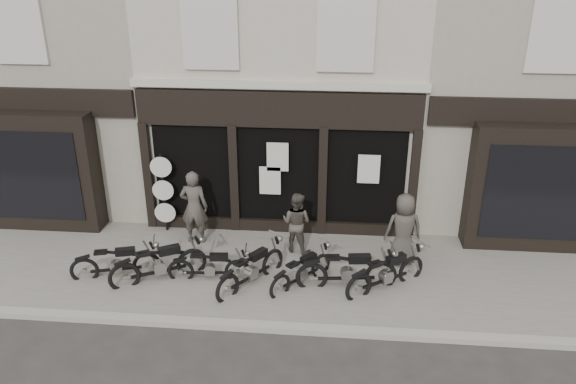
# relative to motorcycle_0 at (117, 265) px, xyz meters

# --- Properties ---
(ground_plane) EXTENTS (90.00, 90.00, 0.00)m
(ground_plane) POSITION_rel_motorcycle_0_xyz_m (3.47, -0.30, -0.39)
(ground_plane) COLOR #2D2B28
(ground_plane) RESTS_ON ground
(pavement) EXTENTS (30.00, 4.20, 0.12)m
(pavement) POSITION_rel_motorcycle_0_xyz_m (3.47, 0.60, -0.33)
(pavement) COLOR slate
(pavement) RESTS_ON ground_plane
(kerb) EXTENTS (30.00, 0.25, 0.13)m
(kerb) POSITION_rel_motorcycle_0_xyz_m (3.47, -1.55, -0.32)
(kerb) COLOR gray
(kerb) RESTS_ON ground_plane
(central_building) EXTENTS (7.30, 6.22, 8.34)m
(central_building) POSITION_rel_motorcycle_0_xyz_m (3.47, 5.65, 3.69)
(central_building) COLOR #B7AF9D
(central_building) RESTS_ON ground
(neighbour_left) EXTENTS (5.60, 6.73, 8.34)m
(neighbour_left) POSITION_rel_motorcycle_0_xyz_m (-2.88, 5.59, 3.65)
(neighbour_left) COLOR gray
(neighbour_left) RESTS_ON ground
(neighbour_right) EXTENTS (5.60, 6.73, 8.34)m
(neighbour_right) POSITION_rel_motorcycle_0_xyz_m (9.82, 5.59, 3.65)
(neighbour_right) COLOR gray
(neighbour_right) RESTS_ON ground
(motorcycle_0) EXTENTS (1.99, 0.85, 0.98)m
(motorcycle_0) POSITION_rel_motorcycle_0_xyz_m (0.00, 0.00, 0.00)
(motorcycle_0) COLOR black
(motorcycle_0) RESTS_ON ground
(motorcycle_1) EXTENTS (2.05, 1.37, 1.08)m
(motorcycle_1) POSITION_rel_motorcycle_0_xyz_m (1.03, -0.04, 0.04)
(motorcycle_1) COLOR black
(motorcycle_1) RESTS_ON ground
(motorcycle_2) EXTENTS (1.91, 0.52, 0.92)m
(motorcycle_2) POSITION_rel_motorcycle_0_xyz_m (2.17, 0.07, -0.03)
(motorcycle_2) COLOR black
(motorcycle_2) RESTS_ON ground
(motorcycle_3) EXTENTS (1.45, 1.86, 1.02)m
(motorcycle_3) POSITION_rel_motorcycle_0_xyz_m (3.14, -0.04, 0.02)
(motorcycle_3) COLOR black
(motorcycle_3) RESTS_ON ground
(motorcycle_4) EXTENTS (1.41, 1.56, 0.91)m
(motorcycle_4) POSITION_rel_motorcycle_0_xyz_m (4.26, 0.07, -0.03)
(motorcycle_4) COLOR black
(motorcycle_4) RESTS_ON ground
(motorcycle_5) EXTENTS (2.27, 0.63, 1.09)m
(motorcycle_5) POSITION_rel_motorcycle_0_xyz_m (5.29, 0.04, 0.04)
(motorcycle_5) COLOR black
(motorcycle_5) RESTS_ON ground
(motorcycle_6) EXTENTS (1.88, 1.48, 1.04)m
(motorcycle_6) POSITION_rel_motorcycle_0_xyz_m (6.15, 0.07, 0.02)
(motorcycle_6) COLOR black
(motorcycle_6) RESTS_ON ground
(man_left) EXTENTS (0.71, 0.47, 1.93)m
(man_left) POSITION_rel_motorcycle_0_xyz_m (1.41, 1.82, 0.70)
(man_left) COLOR #463F39
(man_left) RESTS_ON pavement
(man_centre) EXTENTS (0.92, 0.82, 1.56)m
(man_centre) POSITION_rel_motorcycle_0_xyz_m (4.03, 1.55, 0.51)
(man_centre) COLOR #463F38
(man_centre) RESTS_ON pavement
(man_right) EXTENTS (0.92, 0.65, 1.78)m
(man_right) POSITION_rel_motorcycle_0_xyz_m (6.58, 1.18, 0.62)
(man_right) COLOR #3F3A35
(man_right) RESTS_ON pavement
(advert_sign_post) EXTENTS (0.56, 0.36, 2.29)m
(advert_sign_post) POSITION_rel_motorcycle_0_xyz_m (0.47, 2.34, 0.73)
(advert_sign_post) COLOR black
(advert_sign_post) RESTS_ON ground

